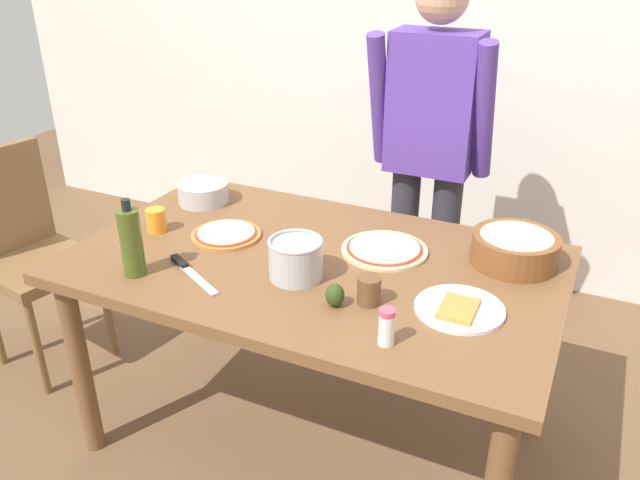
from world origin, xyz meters
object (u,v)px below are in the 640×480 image
(steel_pot, at_px, (296,258))
(cup_orange, at_px, (156,220))
(dining_table, at_px, (314,283))
(olive_oil_bottle, at_px, (131,242))
(pizza_cooked_on_tray, at_px, (226,234))
(salt_shaker, at_px, (387,327))
(person_cook, at_px, (430,149))
(avocado, at_px, (335,295))
(popcorn_bowl, at_px, (515,246))
(chair_wooden_left, at_px, (27,247))
(pizza_raw_on_board, at_px, (384,249))
(plate_with_slice, at_px, (459,309))
(mixing_bowl_steel, at_px, (203,193))
(cup_small_brown, at_px, (369,290))
(chef_knife, at_px, (188,270))

(steel_pot, bearing_deg, cup_orange, 172.01)
(dining_table, bearing_deg, olive_oil_bottle, -145.34)
(pizza_cooked_on_tray, bearing_deg, salt_shaker, -26.71)
(person_cook, relative_size, avocado, 23.14)
(popcorn_bowl, distance_m, salt_shaker, 0.64)
(cup_orange, bearing_deg, chair_wooden_left, 179.86)
(pizza_raw_on_board, distance_m, salt_shaker, 0.53)
(person_cook, distance_m, steel_pot, 0.91)
(plate_with_slice, height_order, salt_shaker, salt_shaker)
(pizza_raw_on_board, bearing_deg, dining_table, -141.67)
(mixing_bowl_steel, relative_size, salt_shaker, 1.89)
(steel_pot, bearing_deg, pizza_raw_on_board, 55.49)
(olive_oil_bottle, bearing_deg, dining_table, 34.66)
(pizza_cooked_on_tray, relative_size, olive_oil_bottle, 0.97)
(salt_shaker, bearing_deg, cup_small_brown, 123.90)
(olive_oil_bottle, xyz_separation_m, steel_pot, (0.47, 0.20, -0.05))
(steel_pot, bearing_deg, popcorn_bowl, 32.59)
(avocado, bearing_deg, pizza_cooked_on_tray, 154.58)
(chair_wooden_left, xyz_separation_m, pizza_cooked_on_tray, (0.96, 0.06, 0.23))
(steel_pot, bearing_deg, avocado, -29.95)
(pizza_raw_on_board, bearing_deg, mixing_bowl_steel, 172.76)
(chef_knife, bearing_deg, pizza_raw_on_board, 37.41)
(avocado, bearing_deg, cup_orange, 166.56)
(person_cook, distance_m, avocado, 1.00)
(popcorn_bowl, bearing_deg, avocado, -130.99)
(dining_table, bearing_deg, cup_orange, -176.08)
(dining_table, relative_size, avocado, 22.86)
(olive_oil_bottle, height_order, cup_orange, olive_oil_bottle)
(chair_wooden_left, distance_m, pizza_raw_on_board, 1.54)
(mixing_bowl_steel, xyz_separation_m, chef_knife, (0.28, -0.50, -0.03))
(cup_small_brown, bearing_deg, cup_orange, 171.39)
(popcorn_bowl, height_order, mixing_bowl_steel, popcorn_bowl)
(popcorn_bowl, xyz_separation_m, mixing_bowl_steel, (-1.21, -0.00, -0.02))
(popcorn_bowl, bearing_deg, dining_table, -156.86)
(pizza_raw_on_board, xyz_separation_m, salt_shaker, (0.18, -0.50, 0.04))
(plate_with_slice, bearing_deg, chef_knife, -170.58)
(chair_wooden_left, height_order, pizza_cooked_on_tray, chair_wooden_left)
(mixing_bowl_steel, height_order, olive_oil_bottle, olive_oil_bottle)
(dining_table, relative_size, cup_orange, 18.82)
(popcorn_bowl, relative_size, cup_orange, 3.29)
(olive_oil_bottle, bearing_deg, avocado, 8.40)
(pizza_cooked_on_tray, xyz_separation_m, cup_orange, (-0.25, -0.07, 0.03))
(cup_orange, bearing_deg, plate_with_slice, -3.24)
(person_cook, bearing_deg, steel_pot, -100.30)
(chef_knife, bearing_deg, steel_pot, 19.78)
(popcorn_bowl, bearing_deg, salt_shaker, -110.44)
(chair_wooden_left, xyz_separation_m, cup_small_brown, (1.58, -0.13, 0.26))
(chair_wooden_left, xyz_separation_m, chef_knife, (0.99, -0.20, 0.23))
(chef_knife, bearing_deg, popcorn_bowl, 28.40)
(plate_with_slice, bearing_deg, pizza_raw_on_board, 141.25)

